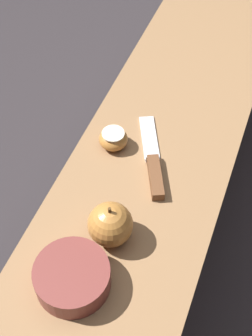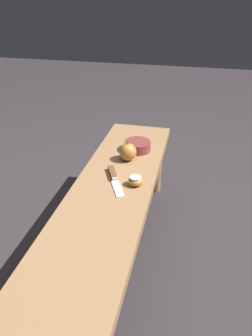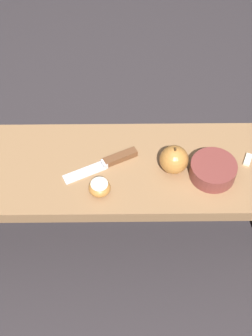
{
  "view_description": "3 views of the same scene",
  "coord_description": "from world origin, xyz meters",
  "px_view_note": "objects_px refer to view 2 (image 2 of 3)",
  "views": [
    {
      "loc": [
        0.64,
        0.17,
        1.13
      ],
      "look_at": [
        0.12,
        -0.03,
        0.42
      ],
      "focal_mm": 50.0,
      "sensor_mm": 36.0,
      "label": 1
    },
    {
      "loc": [
        -1.06,
        -0.3,
        1.11
      ],
      "look_at": [
        0.12,
        -0.03,
        0.42
      ],
      "focal_mm": 35.0,
      "sensor_mm": 36.0,
      "label": 2
    },
    {
      "loc": [
        0.11,
        -0.81,
        1.44
      ],
      "look_at": [
        0.12,
        -0.03,
        0.42
      ],
      "focal_mm": 50.0,
      "sensor_mm": 36.0,
      "label": 3
    }
  ],
  "objects_px": {
    "knife": "(114,177)",
    "bowl": "(138,146)",
    "wooden_bench": "(112,202)",
    "apple_cut": "(135,181)",
    "apple_whole": "(128,152)"
  },
  "relations": [
    {
      "from": "wooden_bench",
      "to": "knife",
      "type": "distance_m",
      "value": 0.11
    },
    {
      "from": "knife",
      "to": "apple_cut",
      "type": "distance_m",
      "value": 0.1
    },
    {
      "from": "apple_cut",
      "to": "apple_whole",
      "type": "bearing_deg",
      "value": 20.77
    },
    {
      "from": "apple_whole",
      "to": "bowl",
      "type": "xyz_separation_m",
      "value": [
        0.11,
        -0.02,
        -0.02
      ]
    },
    {
      "from": "knife",
      "to": "apple_cut",
      "type": "height_order",
      "value": "apple_cut"
    },
    {
      "from": "apple_cut",
      "to": "bowl",
      "type": "height_order",
      "value": "bowl"
    },
    {
      "from": "knife",
      "to": "apple_whole",
      "type": "distance_m",
      "value": 0.18
    },
    {
      "from": "wooden_bench",
      "to": "apple_whole",
      "type": "relative_size",
      "value": 14.64
    },
    {
      "from": "wooden_bench",
      "to": "apple_cut",
      "type": "bearing_deg",
      "value": -62.92
    },
    {
      "from": "knife",
      "to": "bowl",
      "type": "bearing_deg",
      "value": 145.1
    },
    {
      "from": "bowl",
      "to": "wooden_bench",
      "type": "bearing_deg",
      "value": 174.37
    },
    {
      "from": "knife",
      "to": "wooden_bench",
      "type": "bearing_deg",
      "value": -17.44
    },
    {
      "from": "wooden_bench",
      "to": "apple_whole",
      "type": "bearing_deg",
      "value": -2.47
    },
    {
      "from": "knife",
      "to": "apple_whole",
      "type": "relative_size",
      "value": 2.33
    },
    {
      "from": "wooden_bench",
      "to": "knife",
      "type": "xyz_separation_m",
      "value": [
        0.08,
        0.01,
        0.08
      ]
    }
  ]
}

